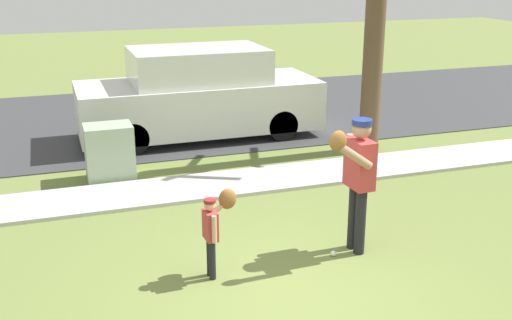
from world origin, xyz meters
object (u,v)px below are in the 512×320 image
object	(u,v)px
parked_van_white	(199,95)
person_adult	(357,171)
utility_cabinet	(110,152)
person_child	(215,223)
baseball	(333,254)

from	to	relation	value
parked_van_white	person_adult	bearing A→B (deg)	-84.29
utility_cabinet	parked_van_white	xyz separation A→B (m)	(2.10, 2.06, 0.42)
person_child	parked_van_white	xyz separation A→B (m)	(1.28, 5.99, 0.21)
baseball	utility_cabinet	world-z (taller)	utility_cabinet
utility_cabinet	parked_van_white	bearing A→B (deg)	44.45
parked_van_white	person_child	bearing A→B (deg)	-102.05
baseball	utility_cabinet	size ratio (longest dim) A/B	0.08
person_adult	parked_van_white	bearing A→B (deg)	-86.84
person_adult	person_child	bearing A→B (deg)	-1.62
person_child	utility_cabinet	xyz separation A→B (m)	(-0.82, 3.93, -0.21)
person_child	parked_van_white	world-z (taller)	parked_van_white
utility_cabinet	parked_van_white	distance (m)	2.97
person_adult	person_child	world-z (taller)	person_adult
baseball	utility_cabinet	bearing A→B (deg)	121.13
person_child	baseball	distance (m)	1.69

